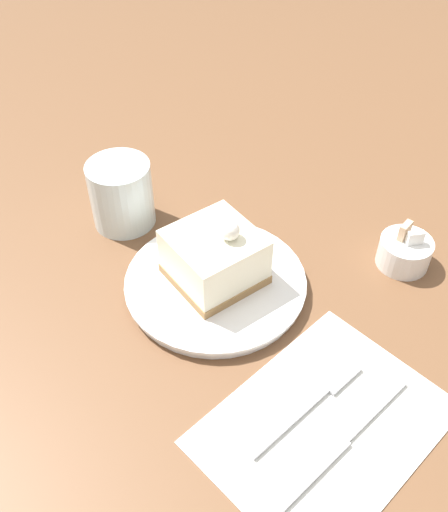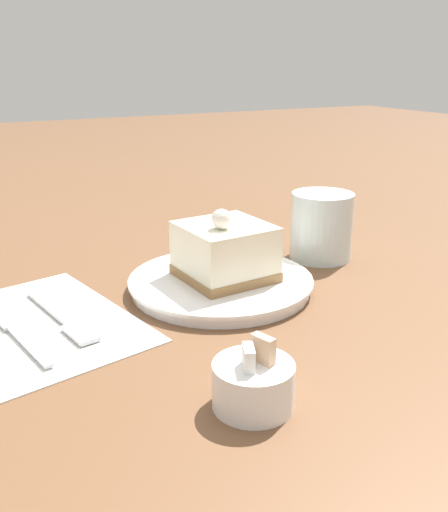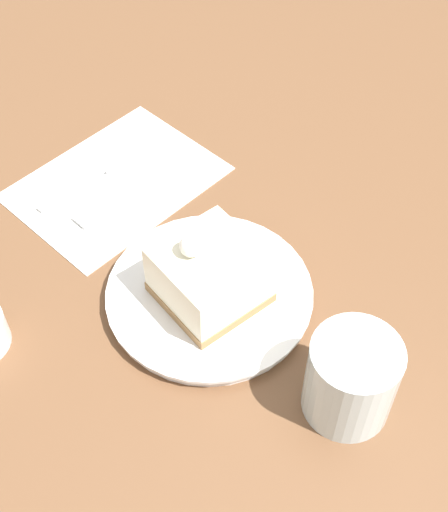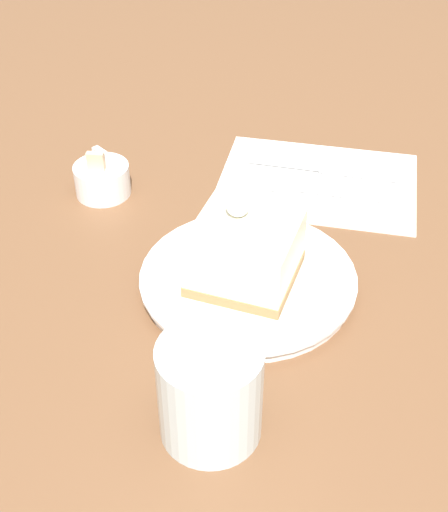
% 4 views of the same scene
% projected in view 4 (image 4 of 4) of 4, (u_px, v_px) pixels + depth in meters
% --- Properties ---
extents(ground_plane, '(4.00, 4.00, 0.00)m').
position_uv_depth(ground_plane, '(287.00, 293.00, 0.71)').
color(ground_plane, brown).
extents(plate, '(0.22, 0.22, 0.02)m').
position_uv_depth(plate, '(248.00, 280.00, 0.71)').
color(plate, white).
rests_on(plate, ground_plane).
extents(cake_slice, '(0.10, 0.10, 0.09)m').
position_uv_depth(cake_slice, '(245.00, 251.00, 0.69)').
color(cake_slice, '#9E7547').
rests_on(cake_slice, plate).
extents(napkin, '(0.22, 0.27, 0.00)m').
position_uv_depth(napkin, '(317.00, 182.00, 0.87)').
color(napkin, white).
rests_on(napkin, ground_plane).
extents(fork, '(0.04, 0.15, 0.00)m').
position_uv_depth(fork, '(304.00, 189.00, 0.85)').
color(fork, silver).
rests_on(fork, napkin).
extents(knife, '(0.05, 0.19, 0.00)m').
position_uv_depth(knife, '(334.00, 170.00, 0.88)').
color(knife, silver).
rests_on(knife, napkin).
extents(sugar_bowl, '(0.06, 0.06, 0.06)m').
position_uv_depth(sugar_bowl, '(102.00, 179.00, 0.84)').
color(sugar_bowl, white).
rests_on(sugar_bowl, ground_plane).
extents(drinking_glass, '(0.08, 0.08, 0.09)m').
position_uv_depth(drinking_glass, '(211.00, 392.00, 0.55)').
color(drinking_glass, silver).
rests_on(drinking_glass, ground_plane).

